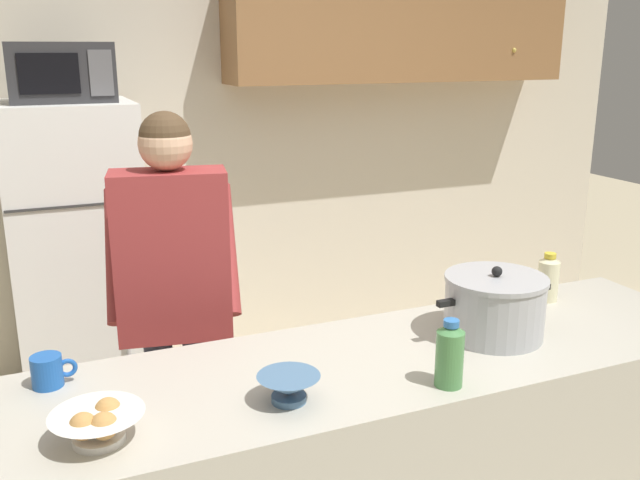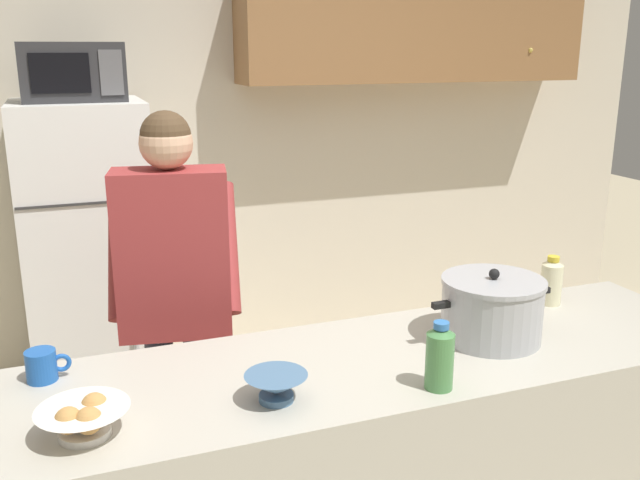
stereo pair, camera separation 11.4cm
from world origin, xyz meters
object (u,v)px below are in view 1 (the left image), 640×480
(person_near_pot, at_px, (173,277))
(bottle_mid_counter, at_px, (450,354))
(microwave, at_px, (61,72))
(empty_bowl, at_px, (289,387))
(refrigerator, at_px, (79,260))
(bottle_near_edge, at_px, (548,277))
(bread_bowl, at_px, (98,424))
(cooking_pot, at_px, (494,306))
(coffee_mug, at_px, (48,371))

(person_near_pot, relative_size, bottle_mid_counter, 8.05)
(microwave, height_order, bottle_mid_counter, microwave)
(person_near_pot, relative_size, empty_bowl, 9.23)
(refrigerator, relative_size, bottle_near_edge, 8.43)
(microwave, distance_m, bottle_mid_counter, 2.37)
(bread_bowl, xyz_separation_m, bottle_near_edge, (1.74, 0.37, 0.04))
(person_near_pot, height_order, bottle_mid_counter, person_near_pot)
(cooking_pot, xyz_separation_m, bread_bowl, (-1.33, -0.16, -0.06))
(cooking_pot, distance_m, bottle_near_edge, 0.46)
(bottle_mid_counter, bearing_deg, bottle_near_edge, 31.01)
(cooking_pot, distance_m, empty_bowl, 0.83)
(cooking_pot, height_order, coffee_mug, cooking_pot)
(microwave, relative_size, bottle_mid_counter, 2.32)
(refrigerator, distance_m, bottle_mid_counter, 2.28)
(coffee_mug, bearing_deg, person_near_pot, 46.19)
(bottle_mid_counter, bearing_deg, empty_bowl, 168.68)
(refrigerator, xyz_separation_m, bottle_near_edge, (1.64, -1.64, 0.20))
(refrigerator, bearing_deg, cooking_pot, -56.32)
(person_near_pot, height_order, empty_bowl, person_near_pot)
(coffee_mug, height_order, bottle_mid_counter, bottle_mid_counter)
(refrigerator, distance_m, person_near_pot, 1.19)
(cooking_pot, distance_m, coffee_mug, 1.45)
(bottle_near_edge, bearing_deg, bread_bowl, -168.07)
(bottle_near_edge, bearing_deg, coffee_mug, 179.84)
(cooking_pot, xyz_separation_m, bottle_near_edge, (0.41, 0.20, -0.01))
(bottle_near_edge, xyz_separation_m, bottle_mid_counter, (-0.76, -0.45, 0.01))
(coffee_mug, xyz_separation_m, bottle_near_edge, (1.84, -0.01, 0.05))
(refrigerator, relative_size, cooking_pot, 3.55)
(empty_bowl, bearing_deg, cooking_pot, 10.95)
(cooking_pot, bearing_deg, bread_bowl, -172.96)
(bread_bowl, distance_m, bottle_mid_counter, 0.99)
(microwave, height_order, person_near_pot, microwave)
(refrigerator, xyz_separation_m, bread_bowl, (-0.10, -2.01, 0.16))
(bread_bowl, height_order, empty_bowl, bread_bowl)
(cooking_pot, xyz_separation_m, coffee_mug, (-1.43, 0.21, -0.06))
(person_near_pot, bearing_deg, coffee_mug, -133.81)
(coffee_mug, xyz_separation_m, bread_bowl, (0.10, -0.37, 0.00))
(person_near_pot, bearing_deg, refrigerator, 103.34)
(microwave, bearing_deg, refrigerator, 90.07)
(refrigerator, distance_m, coffee_mug, 1.65)
(person_near_pot, xyz_separation_m, coffee_mug, (-0.47, -0.49, -0.08))
(refrigerator, xyz_separation_m, cooking_pot, (1.23, -1.84, 0.21))
(microwave, relative_size, bottle_near_edge, 2.48)
(coffee_mug, xyz_separation_m, empty_bowl, (0.62, -0.37, -0.00))
(cooking_pot, distance_m, bread_bowl, 1.34)
(bottle_near_edge, height_order, bottle_mid_counter, bottle_mid_counter)
(cooking_pot, xyz_separation_m, empty_bowl, (-0.82, -0.16, -0.06))
(microwave, bearing_deg, person_near_pot, -76.41)
(cooking_pot, relative_size, bottle_near_edge, 2.38)
(empty_bowl, bearing_deg, microwave, 101.81)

